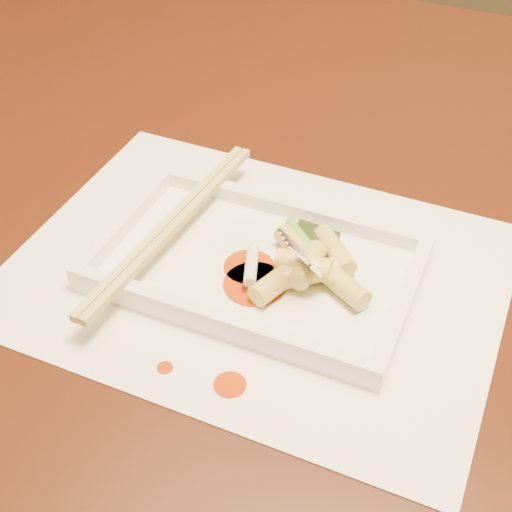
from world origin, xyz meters
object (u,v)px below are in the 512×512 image
at_px(table, 298,244).
at_px(placemat, 256,273).
at_px(plate_base, 256,268).
at_px(chopstick_a, 167,223).
at_px(fork, 352,203).

relative_size(table, placemat, 3.50).
height_order(table, plate_base, plate_base).
bearing_deg(chopstick_a, table, 68.59).
relative_size(placemat, plate_base, 1.54).
height_order(table, chopstick_a, chopstick_a).
bearing_deg(fork, plate_base, -165.58).
bearing_deg(placemat, table, 96.96).
bearing_deg(fork, placemat, -165.58).
bearing_deg(fork, chopstick_a, -173.25).
distance_m(placemat, plate_base, 0.00).
bearing_deg(chopstick_a, plate_base, -0.00).
xyz_separation_m(table, chopstick_a, (-0.06, -0.16, 0.13)).
relative_size(chopstick_a, fork, 1.79).
distance_m(table, plate_base, 0.19).
height_order(placemat, chopstick_a, chopstick_a).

